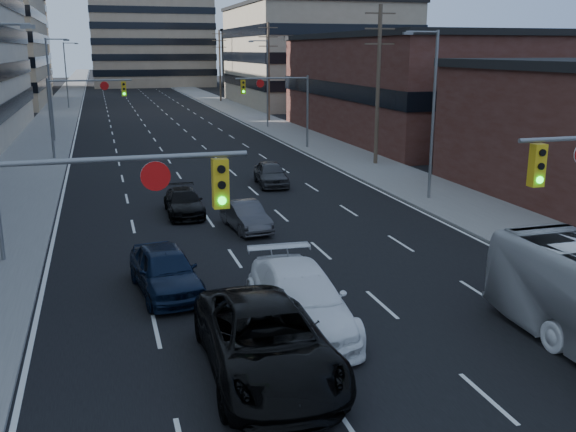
# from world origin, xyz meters

# --- Properties ---
(road_surface) EXTENTS (18.00, 300.00, 0.02)m
(road_surface) POSITION_xyz_m (0.00, 130.00, 0.01)
(road_surface) COLOR black
(road_surface) RESTS_ON ground
(sidewalk_left) EXTENTS (5.00, 300.00, 0.15)m
(sidewalk_left) POSITION_xyz_m (-11.50, 130.00, 0.07)
(sidewalk_left) COLOR slate
(sidewalk_left) RESTS_ON ground
(sidewalk_right) EXTENTS (5.00, 300.00, 0.15)m
(sidewalk_right) POSITION_xyz_m (11.50, 130.00, 0.07)
(sidewalk_right) COLOR slate
(sidewalk_right) RESTS_ON ground
(storefront_right_mid) EXTENTS (20.00, 30.00, 9.00)m
(storefront_right_mid) POSITION_xyz_m (24.00, 50.00, 4.50)
(storefront_right_mid) COLOR #472119
(storefront_right_mid) RESTS_ON ground
(office_right_far) EXTENTS (22.00, 28.00, 14.00)m
(office_right_far) POSITION_xyz_m (25.00, 88.00, 7.00)
(office_right_far) COLOR gray
(office_right_far) RESTS_ON ground
(bg_block_right) EXTENTS (22.00, 22.00, 12.00)m
(bg_block_right) POSITION_xyz_m (32.00, 130.00, 6.00)
(bg_block_right) COLOR gray
(bg_block_right) RESTS_ON ground
(signal_near_left) EXTENTS (6.59, 0.33, 6.00)m
(signal_near_left) POSITION_xyz_m (-7.45, 8.00, 4.33)
(signal_near_left) COLOR slate
(signal_near_left) RESTS_ON ground
(signal_far_left) EXTENTS (6.09, 0.33, 6.00)m
(signal_far_left) POSITION_xyz_m (-7.68, 45.00, 4.30)
(signal_far_left) COLOR slate
(signal_far_left) RESTS_ON ground
(signal_far_right) EXTENTS (6.09, 0.33, 6.00)m
(signal_far_right) POSITION_xyz_m (7.68, 45.00, 4.30)
(signal_far_right) COLOR slate
(signal_far_right) RESTS_ON ground
(utility_pole_block) EXTENTS (2.20, 0.28, 11.00)m
(utility_pole_block) POSITION_xyz_m (12.20, 36.00, 5.78)
(utility_pole_block) COLOR #4C3D2D
(utility_pole_block) RESTS_ON ground
(utility_pole_midblock) EXTENTS (2.20, 0.28, 11.00)m
(utility_pole_midblock) POSITION_xyz_m (12.20, 66.00, 5.78)
(utility_pole_midblock) COLOR #4C3D2D
(utility_pole_midblock) RESTS_ON ground
(utility_pole_distant) EXTENTS (2.20, 0.28, 11.00)m
(utility_pole_distant) POSITION_xyz_m (12.20, 96.00, 5.78)
(utility_pole_distant) COLOR #4C3D2D
(utility_pole_distant) RESTS_ON ground
(streetlight_left_mid) EXTENTS (2.03, 0.22, 9.00)m
(streetlight_left_mid) POSITION_xyz_m (-10.34, 55.00, 5.05)
(streetlight_left_mid) COLOR slate
(streetlight_left_mid) RESTS_ON ground
(streetlight_left_far) EXTENTS (2.03, 0.22, 9.00)m
(streetlight_left_far) POSITION_xyz_m (-10.34, 90.00, 5.05)
(streetlight_left_far) COLOR slate
(streetlight_left_far) RESTS_ON ground
(streetlight_right_near) EXTENTS (2.03, 0.22, 9.00)m
(streetlight_right_near) POSITION_xyz_m (10.34, 25.00, 5.05)
(streetlight_right_near) COLOR slate
(streetlight_right_near) RESTS_ON ground
(streetlight_right_far) EXTENTS (2.03, 0.22, 9.00)m
(streetlight_right_far) POSITION_xyz_m (10.34, 60.00, 5.05)
(streetlight_right_far) COLOR slate
(streetlight_right_far) RESTS_ON ground
(black_pickup) EXTENTS (3.17, 6.60, 1.81)m
(black_pickup) POSITION_xyz_m (-2.92, 8.63, 0.91)
(black_pickup) COLOR black
(black_pickup) RESTS_ON ground
(white_van) EXTENTS (2.84, 6.25, 1.78)m
(white_van) POSITION_xyz_m (-1.27, 11.12, 0.89)
(white_van) COLOR white
(white_van) RESTS_ON ground
(sedan_blue) EXTENTS (2.42, 4.91, 1.61)m
(sedan_blue) POSITION_xyz_m (-4.78, 15.08, 0.81)
(sedan_blue) COLOR black
(sedan_blue) RESTS_ON ground
(sedan_grey_center) EXTENTS (1.79, 4.04, 1.29)m
(sedan_grey_center) POSITION_xyz_m (-0.44, 22.03, 0.64)
(sedan_grey_center) COLOR #39393C
(sedan_grey_center) RESTS_ON ground
(sedan_black_far) EXTENTS (1.84, 4.38, 1.26)m
(sedan_black_far) POSITION_xyz_m (-2.80, 25.60, 0.63)
(sedan_black_far) COLOR black
(sedan_black_far) RESTS_ON ground
(sedan_grey_right) EXTENTS (2.09, 4.42, 1.46)m
(sedan_grey_right) POSITION_xyz_m (3.22, 31.34, 0.73)
(sedan_grey_right) COLOR #323234
(sedan_grey_right) RESTS_ON ground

